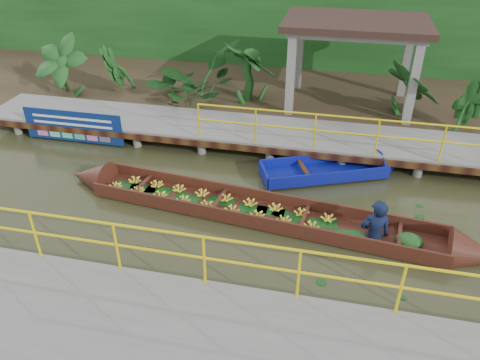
# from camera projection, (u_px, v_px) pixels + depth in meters

# --- Properties ---
(ground) EXTENTS (80.00, 80.00, 0.00)m
(ground) POSITION_uv_depth(u_px,v_px,m) (210.00, 209.00, 11.19)
(ground) COLOR #2D2F17
(ground) RESTS_ON ground
(land_strip) EXTENTS (30.00, 8.00, 0.45)m
(land_strip) POSITION_uv_depth(u_px,v_px,m) (264.00, 91.00, 17.32)
(land_strip) COLOR #2E2217
(land_strip) RESTS_ON ground
(far_dock) EXTENTS (16.00, 2.06, 1.66)m
(far_dock) POSITION_uv_depth(u_px,v_px,m) (241.00, 131.00, 13.79)
(far_dock) COLOR slate
(far_dock) RESTS_ON ground
(near_dock) EXTENTS (18.00, 2.40, 1.73)m
(near_dock) POSITION_uv_depth(u_px,v_px,m) (198.00, 351.00, 7.35)
(near_dock) COLOR slate
(near_dock) RESTS_ON ground
(pavilion) EXTENTS (4.40, 3.00, 3.00)m
(pavilion) POSITION_uv_depth(u_px,v_px,m) (356.00, 32.00, 14.41)
(pavilion) COLOR slate
(pavilion) RESTS_ON ground
(foliage_backdrop) EXTENTS (30.00, 0.80, 4.00)m
(foliage_backdrop) POSITION_uv_depth(u_px,v_px,m) (277.00, 26.00, 18.48)
(foliage_backdrop) COLOR #164115
(foliage_backdrop) RESTS_ON ground
(vendor_boat) EXTENTS (10.30, 2.19, 2.29)m
(vendor_boat) POSITION_uv_depth(u_px,v_px,m) (274.00, 210.00, 10.70)
(vendor_boat) COLOR #3C1810
(vendor_boat) RESTS_ON ground
(moored_blue_boat) EXTENTS (3.89, 2.39, 0.91)m
(moored_blue_boat) POSITION_uv_depth(u_px,v_px,m) (356.00, 168.00, 12.55)
(moored_blue_boat) COLOR navy
(moored_blue_boat) RESTS_ON ground
(blue_banner) EXTENTS (3.13, 0.04, 0.98)m
(blue_banner) POSITION_uv_depth(u_px,v_px,m) (73.00, 126.00, 13.87)
(blue_banner) COLOR navy
(blue_banner) RESTS_ON ground
(tropical_plants) EXTENTS (14.19, 1.19, 1.49)m
(tropical_plants) POSITION_uv_depth(u_px,v_px,m) (239.00, 85.00, 15.07)
(tropical_plants) COLOR #164115
(tropical_plants) RESTS_ON ground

